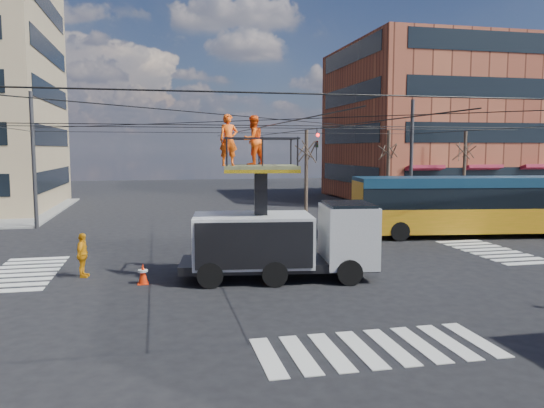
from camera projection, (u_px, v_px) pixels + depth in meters
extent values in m
plane|color=black|center=(280.00, 261.00, 22.28)|extent=(120.00, 120.00, 0.00)
cube|color=slate|center=(456.00, 201.00, 47.13)|extent=(18.00, 18.00, 0.12)
cube|color=black|center=(55.00, 178.00, 42.59)|extent=(0.12, 13.60, 1.50)
cube|color=black|center=(53.00, 137.00, 42.24)|extent=(0.12, 13.60, 1.50)
cube|color=black|center=(51.00, 94.00, 41.89)|extent=(0.12, 13.60, 1.50)
cube|color=black|center=(49.00, 51.00, 41.54)|extent=(0.12, 13.60, 1.50)
cube|color=black|center=(47.00, 7.00, 41.20)|extent=(0.12, 13.60, 1.50)
cube|color=brown|center=(450.00, 124.00, 49.53)|extent=(20.00, 16.00, 14.00)
cube|color=black|center=(503.00, 177.00, 42.24)|extent=(17.00, 0.12, 1.58)
cube|color=black|center=(349.00, 174.00, 47.89)|extent=(0.12, 13.60, 1.58)
cube|color=black|center=(505.00, 133.00, 41.87)|extent=(17.00, 0.12, 1.57)
cube|color=black|center=(349.00, 135.00, 47.52)|extent=(0.12, 13.60, 1.57)
cube|color=black|center=(507.00, 88.00, 41.51)|extent=(17.00, 0.12, 1.57)
cube|color=black|center=(350.00, 95.00, 47.15)|extent=(0.12, 13.60, 1.57)
cube|color=black|center=(509.00, 42.00, 41.14)|extent=(17.00, 0.12, 1.57)
cube|color=black|center=(350.00, 55.00, 46.79)|extent=(0.12, 13.60, 1.57)
cylinder|color=#2D2D30|center=(411.00, 159.00, 36.07)|extent=(0.24, 0.24, 8.00)
cylinder|color=#2D2D30|center=(34.00, 161.00, 30.97)|extent=(0.24, 0.24, 8.00)
cylinder|color=black|center=(237.00, 133.00, 33.34)|extent=(24.00, 0.03, 0.03)
cylinder|color=black|center=(425.00, 96.00, 10.02)|extent=(24.00, 0.03, 0.03)
cylinder|color=black|center=(535.00, 127.00, 24.23)|extent=(0.03, 24.00, 0.03)
cylinder|color=black|center=(280.00, 119.00, 21.66)|extent=(24.02, 24.02, 0.03)
cylinder|color=black|center=(280.00, 119.00, 21.66)|extent=(24.02, 24.02, 0.03)
cylinder|color=black|center=(287.00, 126.00, 20.52)|extent=(24.00, 0.03, 0.03)
cylinder|color=black|center=(274.00, 128.00, 22.86)|extent=(24.00, 0.03, 0.03)
cylinder|color=black|center=(251.00, 129.00, 21.45)|extent=(0.03, 24.00, 0.03)
cylinder|color=black|center=(308.00, 130.00, 21.96)|extent=(0.03, 24.00, 0.03)
imported|color=black|center=(317.00, 140.00, 25.19)|extent=(0.16, 0.20, 1.00)
imported|color=black|center=(228.00, 136.00, 26.26)|extent=(0.26, 1.24, 0.50)
cylinder|color=#382B21|center=(306.00, 174.00, 36.14)|extent=(0.24, 0.24, 6.00)
cylinder|color=#382B21|center=(388.00, 173.00, 37.41)|extent=(0.24, 0.24, 6.00)
cylinder|color=#382B21|center=(464.00, 172.00, 38.69)|extent=(0.24, 0.24, 6.00)
cube|color=black|center=(277.00, 263.00, 19.28)|extent=(7.23, 3.08, 0.30)
cube|color=#B9BCBE|center=(348.00, 235.00, 19.40)|extent=(2.09, 2.61, 2.20)
cube|color=black|center=(348.00, 214.00, 19.31)|extent=(1.88, 2.49, 0.80)
cube|color=#B9BCBE|center=(253.00, 239.00, 19.11)|extent=(4.49, 3.02, 1.80)
cylinder|color=black|center=(349.00, 272.00, 18.36)|extent=(0.94, 0.46, 0.90)
cylinder|color=black|center=(336.00, 258.00, 20.64)|extent=(0.94, 0.46, 0.90)
cylinder|color=black|center=(275.00, 274.00, 18.13)|extent=(0.94, 0.46, 0.90)
cylinder|color=black|center=(269.00, 260.00, 20.41)|extent=(0.94, 0.46, 0.90)
cylinder|color=black|center=(210.00, 275.00, 17.95)|extent=(0.94, 0.46, 0.90)
cylinder|color=black|center=(212.00, 261.00, 20.23)|extent=(0.94, 0.46, 0.90)
cube|color=black|center=(261.00, 204.00, 19.00)|extent=(0.50, 0.50, 2.66)
cube|color=#4B5231|center=(261.00, 167.00, 18.86)|extent=(2.85, 2.42, 0.12)
cube|color=yellow|center=(261.00, 170.00, 18.87)|extent=(2.85, 2.42, 0.12)
imported|color=#FF5510|center=(229.00, 140.00, 18.09)|extent=(0.70, 0.52, 1.77)
imported|color=#FF5510|center=(253.00, 140.00, 19.24)|extent=(1.09, 1.02, 1.79)
cube|color=#C78C12|center=(475.00, 219.00, 28.55)|extent=(13.21, 4.35, 1.30)
cube|color=black|center=(476.00, 196.00, 28.43)|extent=(13.20, 4.30, 1.10)
cube|color=#0D263A|center=(477.00, 182.00, 28.35)|extent=(13.21, 4.35, 0.50)
cube|color=#C78C12|center=(359.00, 208.00, 27.99)|extent=(0.59, 2.48, 2.80)
cube|color=black|center=(358.00, 229.00, 28.11)|extent=(0.50, 2.60, 0.30)
cube|color=gold|center=(361.00, 184.00, 27.87)|extent=(0.32, 1.60, 0.35)
cylinder|color=black|center=(400.00, 231.00, 27.08)|extent=(1.03, 0.43, 1.00)
cylinder|color=black|center=(386.00, 225.00, 29.42)|extent=(1.03, 0.43, 1.00)
cylinder|color=black|center=(532.00, 223.00, 30.07)|extent=(1.03, 0.43, 1.00)
cone|color=#FF2F0A|center=(143.00, 274.00, 18.50)|extent=(0.36, 0.36, 0.72)
imported|color=orange|center=(83.00, 255.00, 19.42)|extent=(0.58, 1.02, 1.64)
imported|color=orange|center=(337.00, 228.00, 25.04)|extent=(1.40, 1.42, 1.96)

